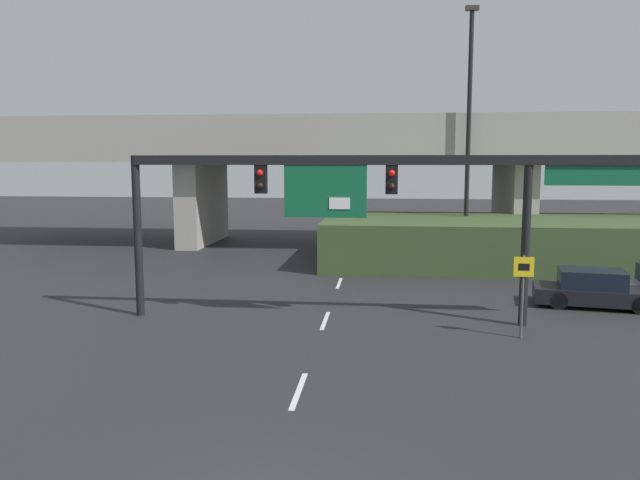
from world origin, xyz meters
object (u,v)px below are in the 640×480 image
Objects in this scene: highway_light_pole_near at (469,128)px; speed_limit_sign at (523,285)px; signal_gantry at (367,186)px; parked_sedan_near_right at (594,290)px.

speed_limit_sign is at bearing -90.85° from highway_light_pole_near.
speed_limit_sign is at bearing -17.75° from signal_gantry.
speed_limit_sign is (4.80, -1.54, -2.88)m from signal_gantry.
highway_light_pole_near is at bearing 89.15° from speed_limit_sign.
highway_light_pole_near reaches higher than speed_limit_sign.
speed_limit_sign is 0.55× the size of parked_sedan_near_right.
speed_limit_sign is 0.19× the size of highway_light_pole_near.
parked_sedan_near_right is (8.38, 3.02, -3.90)m from signal_gantry.
signal_gantry is 1.27× the size of highway_light_pole_near.
highway_light_pole_near is (5.03, 14.02, 2.55)m from signal_gantry.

